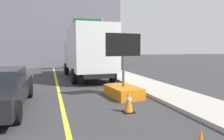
# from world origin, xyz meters

# --- Properties ---
(sidewalk_curb) EXTENTS (2.11, 48.00, 0.14)m
(sidewalk_curb) POSITION_xyz_m (4.70, 6.00, 0.07)
(sidewalk_curb) COLOR #B2ADA3
(sidewalk_curb) RESTS_ON ground
(lane_center_stripe) EXTENTS (0.14, 36.00, 0.01)m
(lane_center_stripe) POSITION_xyz_m (0.00, 6.00, 0.00)
(lane_center_stripe) COLOR yellow
(lane_center_stripe) RESTS_ON ground
(arrow_board_trailer) EXTENTS (1.60, 1.92, 2.70)m
(arrow_board_trailer) POSITION_xyz_m (2.61, 8.59, 0.48)
(arrow_board_trailer) COLOR orange
(arrow_board_trailer) RESTS_ON ground
(box_truck) EXTENTS (2.74, 6.99, 3.48)m
(box_truck) POSITION_xyz_m (2.11, 14.26, 1.87)
(box_truck) COLOR black
(box_truck) RESTS_ON ground
(highway_guide_sign) EXTENTS (2.79, 0.21, 5.00)m
(highway_guide_sign) POSITION_xyz_m (3.71, 19.71, 3.42)
(highway_guide_sign) COLOR gray
(highway_guide_sign) RESTS_ON ground
(far_building_block) EXTENTS (17.48, 9.19, 7.77)m
(far_building_block) POSITION_xyz_m (-1.24, 27.55, 3.88)
(far_building_block) COLOR slate
(far_building_block) RESTS_ON ground
(traffic_cone_mid_lane) EXTENTS (0.36, 0.36, 0.78)m
(traffic_cone_mid_lane) POSITION_xyz_m (2.04, 6.55, 0.38)
(traffic_cone_mid_lane) COLOR black
(traffic_cone_mid_lane) RESTS_ON ground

